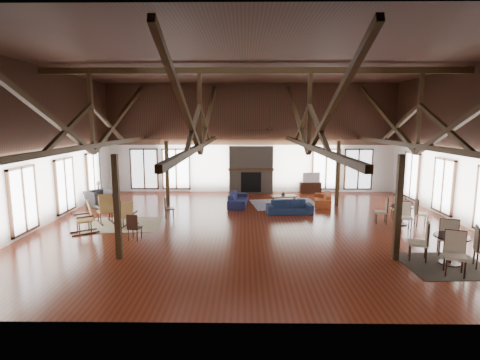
{
  "coord_description": "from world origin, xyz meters",
  "views": [
    {
      "loc": [
        -0.36,
        -13.88,
        3.96
      ],
      "look_at": [
        -0.54,
        1.0,
        1.61
      ],
      "focal_mm": 28.0,
      "sensor_mm": 36.0,
      "label": 1
    }
  ],
  "objects_px": {
    "tv_console": "(310,187)",
    "coffee_table": "(284,197)",
    "sofa_orange": "(323,199)",
    "cafe_table_far": "(401,212)",
    "cafe_table_near": "(451,244)",
    "sofa_navy_front": "(289,207)",
    "armchair": "(100,198)",
    "sofa_navy_left": "(238,199)"
  },
  "relations": [
    {
      "from": "tv_console",
      "to": "coffee_table",
      "type": "bearing_deg",
      "value": -119.79
    },
    {
      "from": "sofa_orange",
      "to": "cafe_table_far",
      "type": "height_order",
      "value": "cafe_table_far"
    },
    {
      "from": "cafe_table_near",
      "to": "tv_console",
      "type": "bearing_deg",
      "value": 101.09
    },
    {
      "from": "sofa_navy_front",
      "to": "armchair",
      "type": "relative_size",
      "value": 1.74
    },
    {
      "from": "cafe_table_near",
      "to": "cafe_table_far",
      "type": "relative_size",
      "value": 1.11
    },
    {
      "from": "coffee_table",
      "to": "cafe_table_far",
      "type": "xyz_separation_m",
      "value": [
        4.18,
        -3.35,
        0.11
      ]
    },
    {
      "from": "sofa_orange",
      "to": "coffee_table",
      "type": "relative_size",
      "value": 1.48
    },
    {
      "from": "sofa_navy_left",
      "to": "cafe_table_far",
      "type": "xyz_separation_m",
      "value": [
        6.36,
        -3.21,
        0.21
      ]
    },
    {
      "from": "sofa_orange",
      "to": "armchair",
      "type": "height_order",
      "value": "armchair"
    },
    {
      "from": "sofa_navy_left",
      "to": "sofa_navy_front",
      "type": "bearing_deg",
      "value": -120.05
    },
    {
      "from": "sofa_navy_left",
      "to": "sofa_orange",
      "type": "height_order",
      "value": "sofa_navy_left"
    },
    {
      "from": "coffee_table",
      "to": "cafe_table_far",
      "type": "relative_size",
      "value": 0.65
    },
    {
      "from": "sofa_navy_left",
      "to": "coffee_table",
      "type": "height_order",
      "value": "sofa_navy_left"
    },
    {
      "from": "cafe_table_far",
      "to": "tv_console",
      "type": "xyz_separation_m",
      "value": [
        -2.38,
        6.49,
        -0.21
      ]
    },
    {
      "from": "sofa_navy_left",
      "to": "armchair",
      "type": "height_order",
      "value": "armchair"
    },
    {
      "from": "cafe_table_near",
      "to": "sofa_navy_front",
      "type": "bearing_deg",
      "value": 123.56
    },
    {
      "from": "armchair",
      "to": "cafe_table_far",
      "type": "bearing_deg",
      "value": -66.44
    },
    {
      "from": "sofa_navy_front",
      "to": "armchair",
      "type": "bearing_deg",
      "value": 165.55
    },
    {
      "from": "sofa_navy_front",
      "to": "coffee_table",
      "type": "height_order",
      "value": "sofa_navy_front"
    },
    {
      "from": "sofa_navy_left",
      "to": "cafe_table_near",
      "type": "xyz_separation_m",
      "value": [
        6.05,
        -7.3,
        0.27
      ]
    },
    {
      "from": "sofa_navy_left",
      "to": "sofa_orange",
      "type": "xyz_separation_m",
      "value": [
        4.05,
        0.24,
        -0.02
      ]
    },
    {
      "from": "coffee_table",
      "to": "cafe_table_near",
      "type": "bearing_deg",
      "value": -76.75
    },
    {
      "from": "cafe_table_far",
      "to": "sofa_orange",
      "type": "bearing_deg",
      "value": 123.8
    },
    {
      "from": "sofa_navy_front",
      "to": "tv_console",
      "type": "distance_m",
      "value": 5.15
    },
    {
      "from": "sofa_navy_left",
      "to": "armchair",
      "type": "distance_m",
      "value": 6.54
    },
    {
      "from": "armchair",
      "to": "sofa_navy_left",
      "type": "bearing_deg",
      "value": -51.84
    },
    {
      "from": "sofa_navy_left",
      "to": "armchair",
      "type": "bearing_deg",
      "value": 96.0
    },
    {
      "from": "coffee_table",
      "to": "cafe_table_far",
      "type": "distance_m",
      "value": 5.36
    },
    {
      "from": "sofa_navy_front",
      "to": "sofa_navy_left",
      "type": "relative_size",
      "value": 0.95
    },
    {
      "from": "sofa_navy_left",
      "to": "cafe_table_near",
      "type": "bearing_deg",
      "value": -135.53
    },
    {
      "from": "sofa_navy_front",
      "to": "armchair",
      "type": "height_order",
      "value": "armchair"
    },
    {
      "from": "cafe_table_far",
      "to": "armchair",
      "type": "bearing_deg",
      "value": 166.59
    },
    {
      "from": "sofa_navy_left",
      "to": "coffee_table",
      "type": "distance_m",
      "value": 2.18
    },
    {
      "from": "coffee_table",
      "to": "cafe_table_near",
      "type": "xyz_separation_m",
      "value": [
        3.87,
        -7.44,
        0.17
      ]
    },
    {
      "from": "coffee_table",
      "to": "cafe_table_near",
      "type": "height_order",
      "value": "cafe_table_near"
    },
    {
      "from": "sofa_navy_front",
      "to": "cafe_table_near",
      "type": "xyz_separation_m",
      "value": [
        3.8,
        -5.73,
        0.28
      ]
    },
    {
      "from": "armchair",
      "to": "cafe_table_near",
      "type": "height_order",
      "value": "cafe_table_near"
    },
    {
      "from": "coffee_table",
      "to": "armchair",
      "type": "distance_m",
      "value": 8.72
    },
    {
      "from": "tv_console",
      "to": "cafe_table_far",
      "type": "bearing_deg",
      "value": -69.84
    },
    {
      "from": "coffee_table",
      "to": "sofa_navy_left",
      "type": "bearing_deg",
      "value": 169.4
    },
    {
      "from": "sofa_navy_left",
      "to": "cafe_table_near",
      "type": "distance_m",
      "value": 9.49
    },
    {
      "from": "sofa_navy_front",
      "to": "cafe_table_near",
      "type": "relative_size",
      "value": 0.89
    }
  ]
}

